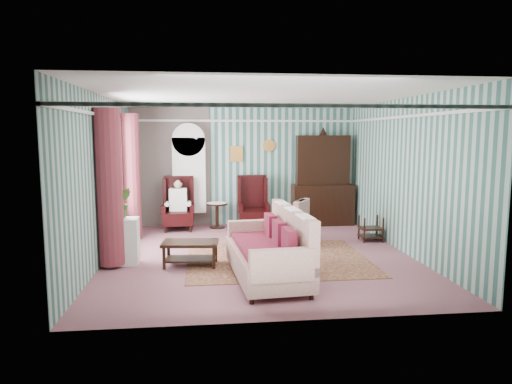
{
  "coord_description": "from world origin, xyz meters",
  "views": [
    {
      "loc": [
        -0.97,
        -8.15,
        2.22
      ],
      "look_at": [
        0.01,
        0.6,
        1.11
      ],
      "focal_mm": 32.0,
      "sensor_mm": 36.0,
      "label": 1
    }
  ],
  "objects": [
    {
      "name": "seated_woman",
      "position": [
        -1.6,
        2.45,
        0.59
      ],
      "size": [
        0.44,
        0.4,
        1.18
      ],
      "primitive_type": null,
      "color": "white",
      "rests_on": "floor"
    },
    {
      "name": "wingback_left",
      "position": [
        -1.6,
        2.45,
        0.62
      ],
      "size": [
        0.76,
        0.8,
        1.25
      ],
      "primitive_type": "cube",
      "color": "black",
      "rests_on": "floor"
    },
    {
      "name": "potted_plant_a",
      "position": [
        -2.51,
        -0.42,
        1.03
      ],
      "size": [
        0.49,
        0.45,
        0.45
      ],
      "primitive_type": "imported",
      "rotation": [
        0.0,
        0.0,
        0.29
      ],
      "color": "#16481A",
      "rests_on": "plant_stand"
    },
    {
      "name": "floor",
      "position": [
        0.0,
        0.0,
        0.0
      ],
      "size": [
        6.0,
        6.0,
        0.0
      ],
      "primitive_type": "plane",
      "color": "#895057",
      "rests_on": "ground"
    },
    {
      "name": "dresser_hutch",
      "position": [
        1.9,
        2.72,
        1.18
      ],
      "size": [
        1.5,
        0.56,
        2.36
      ],
      "primitive_type": "cube",
      "color": "black",
      "rests_on": "floor"
    },
    {
      "name": "rug",
      "position": [
        0.3,
        -0.3,
        0.01
      ],
      "size": [
        3.2,
        2.6,
        0.01
      ],
      "primitive_type": "cube",
      "color": "#49181C",
      "rests_on": "floor"
    },
    {
      "name": "plant_stand",
      "position": [
        -2.4,
        -0.3,
        0.4
      ],
      "size": [
        0.55,
        0.35,
        0.8
      ],
      "primitive_type": "cube",
      "color": "silver",
      "rests_on": "floor"
    },
    {
      "name": "coffee_table",
      "position": [
        -1.23,
        -0.53,
        0.21
      ],
      "size": [
        0.98,
        0.63,
        0.42
      ],
      "primitive_type": "cube",
      "rotation": [
        0.0,
        0.0,
        -0.1
      ],
      "color": "black",
      "rests_on": "floor"
    },
    {
      "name": "bookcase",
      "position": [
        -1.35,
        2.84,
        1.12
      ],
      "size": [
        0.8,
        0.28,
        2.24
      ],
      "primitive_type": "cube",
      "color": "white",
      "rests_on": "floor"
    },
    {
      "name": "sofa",
      "position": [
        -0.05,
        -1.39,
        0.55
      ],
      "size": [
        1.15,
        2.28,
        1.09
      ],
      "primitive_type": "cube",
      "rotation": [
        0.0,
        0.0,
        1.65
      ],
      "color": "beige",
      "rests_on": "floor"
    },
    {
      "name": "potted_plant_c",
      "position": [
        -2.45,
        -0.27,
        0.98
      ],
      "size": [
        0.27,
        0.27,
        0.36
      ],
      "primitive_type": "imported",
      "rotation": [
        0.0,
        0.0,
        0.44
      ],
      "color": "#19521E",
      "rests_on": "plant_stand"
    },
    {
      "name": "round_side_table",
      "position": [
        -0.7,
        2.6,
        0.3
      ],
      "size": [
        0.5,
        0.5,
        0.6
      ],
      "primitive_type": "cylinder",
      "color": "black",
      "rests_on": "floor"
    },
    {
      "name": "nest_table",
      "position": [
        2.47,
        0.9,
        0.27
      ],
      "size": [
        0.45,
        0.38,
        0.54
      ],
      "primitive_type": "cube",
      "color": "black",
      "rests_on": "floor"
    },
    {
      "name": "wingback_right",
      "position": [
        0.15,
        2.45,
        0.62
      ],
      "size": [
        0.76,
        0.8,
        1.25
      ],
      "primitive_type": "cube",
      "color": "black",
      "rests_on": "floor"
    },
    {
      "name": "floral_armchair",
      "position": [
        0.7,
        0.85,
        0.49
      ],
      "size": [
        1.13,
        1.1,
        0.98
      ],
      "primitive_type": "cube",
      "rotation": [
        0.0,
        0.0,
        1.02
      ],
      "color": "beige",
      "rests_on": "floor"
    },
    {
      "name": "room_shell",
      "position": [
        -0.62,
        0.18,
        2.01
      ],
      "size": [
        5.53,
        6.02,
        2.91
      ],
      "color": "#36625A",
      "rests_on": "ground"
    },
    {
      "name": "potted_plant_b",
      "position": [
        -2.38,
        -0.21,
        1.06
      ],
      "size": [
        0.35,
        0.32,
        0.51
      ],
      "primitive_type": "imported",
      "rotation": [
        0.0,
        0.0,
        0.4
      ],
      "color": "#1C5119",
      "rests_on": "plant_stand"
    }
  ]
}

